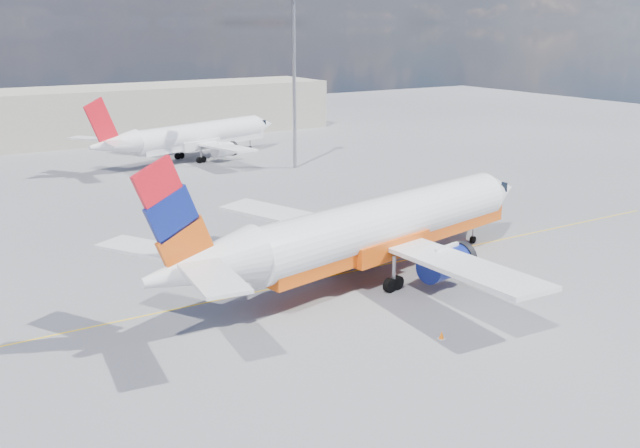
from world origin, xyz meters
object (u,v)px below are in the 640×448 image
main_jet (376,228)px  gse_tug (457,219)px  second_jet (194,137)px  traffic_cone (442,335)px

main_jet → gse_tug: (13.80, 6.63, -2.91)m
second_jet → traffic_cone: (-9.25, -60.16, -2.88)m
main_jet → second_jet: 50.13m
second_jet → traffic_cone: second_jet is taller
gse_tug → traffic_cone: 23.84m
traffic_cone → gse_tug: bearing=45.8°
main_jet → second_jet: size_ratio=1.19×
gse_tug → second_jet: bearing=100.1°
gse_tug → main_jet: bearing=-153.9°
main_jet → traffic_cone: (-2.82, -10.45, -3.45)m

